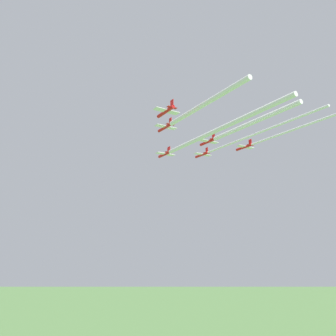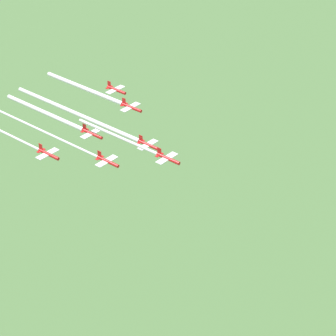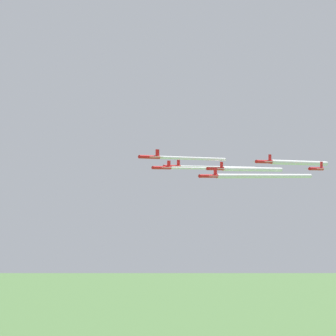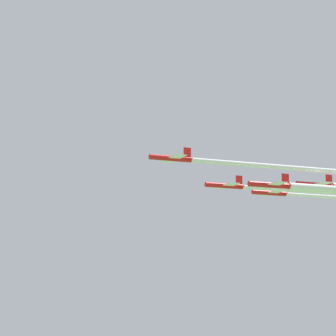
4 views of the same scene
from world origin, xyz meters
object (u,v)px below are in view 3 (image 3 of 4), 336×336
(jet_1, at_px, (209,176))
(jet_0, at_px, (150,157))
(jet_3, at_px, (264,162))
(jet_5, at_px, (173,166))
(jet_6, at_px, (317,169))
(jet_2, at_px, (162,168))
(jet_4, at_px, (216,169))

(jet_1, bearing_deg, jet_0, 59.53)
(jet_3, distance_m, jet_5, 35.07)
(jet_0, xyz_separation_m, jet_6, (-26.63, -44.50, -3.04))
(jet_3, bearing_deg, jet_2, 29.54)
(jet_3, distance_m, jet_6, 17.40)
(jet_5, bearing_deg, jet_4, 180.00)
(jet_4, bearing_deg, jet_0, 90.00)
(jet_6, bearing_deg, jet_3, 59.53)
(jet_6, bearing_deg, jet_4, 29.54)
(jet_0, xyz_separation_m, jet_1, (-8.88, -14.83, -5.20))
(jet_1, relative_size, jet_4, 1.00)
(jet_0, height_order, jet_4, jet_0)
(jet_1, xyz_separation_m, jet_2, (17.53, -0.13, 2.48))
(jet_0, distance_m, jet_1, 18.05)
(jet_5, bearing_deg, jet_3, 180.00)
(jet_2, relative_size, jet_4, 1.00)
(jet_2, bearing_deg, jet_4, -120.47)
(jet_1, relative_size, jet_5, 1.00)
(jet_2, relative_size, jet_6, 1.00)
(jet_3, bearing_deg, jet_6, -120.47)
(jet_0, distance_m, jet_4, 29.95)
(jet_1, xyz_separation_m, jet_6, (-17.75, -29.67, 2.16))
(jet_2, bearing_deg, jet_3, -150.46)
(jet_0, relative_size, jet_4, 1.00)
(jet_0, relative_size, jet_5, 1.00)
(jet_1, relative_size, jet_2, 1.00)
(jet_5, bearing_deg, jet_0, 120.47)
(jet_4, height_order, jet_6, jet_4)
(jet_1, height_order, jet_2, jet_2)
(jet_3, relative_size, jet_6, 1.00)
(jet_3, xyz_separation_m, jet_5, (35.06, -0.26, -1.02))
(jet_2, height_order, jet_3, jet_3)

